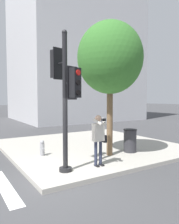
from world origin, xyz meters
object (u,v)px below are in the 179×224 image
(fire_hydrant, at_px, (42,148))
(trash_bin, at_px, (130,141))
(street_tree, at_px, (110,58))
(person_photographer, at_px, (99,135))
(traffic_signal_pole, at_px, (65,90))

(fire_hydrant, height_order, trash_bin, trash_bin)
(fire_hydrant, bearing_deg, street_tree, -30.70)
(person_photographer, bearing_deg, fire_hydrant, 116.95)
(traffic_signal_pole, bearing_deg, fire_hydrant, 89.04)
(person_photographer, distance_m, trash_bin, 2.51)
(traffic_signal_pole, distance_m, fire_hydrant, 3.23)
(traffic_signal_pole, relative_size, trash_bin, 4.47)
(fire_hydrant, bearing_deg, person_photographer, -63.05)
(traffic_signal_pole, relative_size, fire_hydrant, 6.98)
(street_tree, relative_size, trash_bin, 5.43)
(traffic_signal_pole, distance_m, trash_bin, 4.18)
(traffic_signal_pole, relative_size, person_photographer, 2.53)
(person_photographer, distance_m, fire_hydrant, 2.74)
(trash_bin, bearing_deg, fire_hydrant, 156.98)
(person_photographer, bearing_deg, trash_bin, 20.99)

